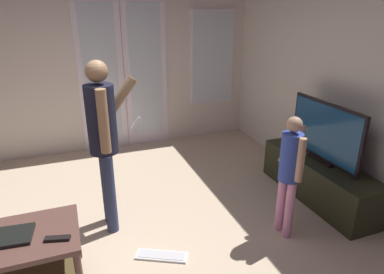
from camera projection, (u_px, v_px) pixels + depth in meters
ground_plane at (103, 264)px, 2.81m from camera, size 5.38×5.21×0.02m
wall_back_with_doors at (81, 62)px, 4.62m from camera, size 5.38×0.09×2.66m
wall_right_plain at (375, 84)px, 3.21m from camera, size 0.06×5.21×2.63m
tv_stand at (318, 179)px, 3.70m from camera, size 0.44×1.48×0.45m
flat_screen_tv at (325, 133)px, 3.51m from camera, size 0.08×0.99×0.65m
person_adult at (104, 134)px, 2.96m from camera, size 0.51×0.43×1.60m
person_child at (290, 167)px, 2.95m from camera, size 0.36×0.32×1.15m
loose_keyboard at (161, 256)px, 2.88m from camera, size 0.45×0.32×0.02m
laptop_closed at (6, 237)px, 2.32m from camera, size 0.36×0.27×0.03m
tv_remote_black at (57, 239)px, 2.30m from camera, size 0.18×0.09×0.02m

